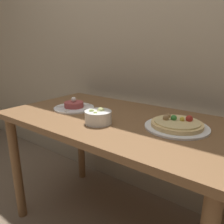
% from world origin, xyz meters
% --- Properties ---
extents(back_wall, '(8.00, 0.05, 2.60)m').
position_xyz_m(back_wall, '(0.00, 0.85, 1.30)').
color(back_wall, tan).
rests_on(back_wall, ground_plane).
extents(dining_table, '(1.32, 0.73, 0.78)m').
position_xyz_m(dining_table, '(0.00, 0.36, 0.67)').
color(dining_table, brown).
rests_on(dining_table, ground_plane).
extents(pizza_plate, '(0.31, 0.31, 0.06)m').
position_xyz_m(pizza_plate, '(0.34, 0.40, 0.79)').
color(pizza_plate, white).
rests_on(pizza_plate, dining_table).
extents(tartare_plate, '(0.26, 0.26, 0.08)m').
position_xyz_m(tartare_plate, '(-0.32, 0.35, 0.79)').
color(tartare_plate, white).
rests_on(tartare_plate, dining_table).
extents(small_bowl, '(0.14, 0.14, 0.08)m').
position_xyz_m(small_bowl, '(-0.01, 0.22, 0.81)').
color(small_bowl, white).
rests_on(small_bowl, dining_table).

